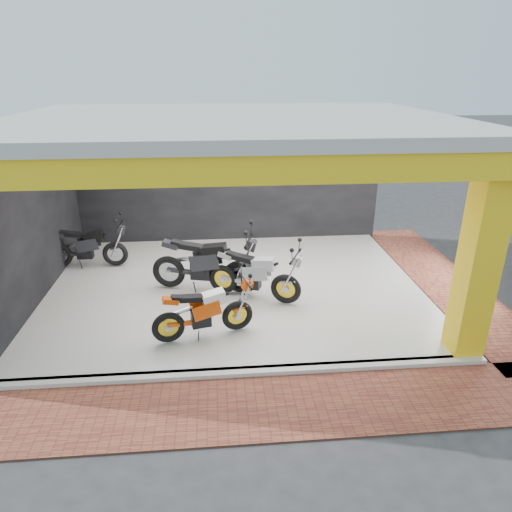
{
  "coord_description": "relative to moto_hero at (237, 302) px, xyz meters",
  "views": [
    {
      "loc": [
        -0.33,
        -7.01,
        4.54
      ],
      "look_at": [
        0.44,
        1.75,
        0.9
      ],
      "focal_mm": 32.0,
      "sensor_mm": 36.0,
      "label": 1
    }
  ],
  "objects": [
    {
      "name": "moto_row_b",
      "position": [
        0.13,
        1.49,
        0.15
      ],
      "size": [
        2.54,
        1.44,
        1.46
      ],
      "primitive_type": null,
      "rotation": [
        0.0,
        0.0,
        -0.24
      ],
      "color": "black",
      "rests_on": "showroom_floor"
    },
    {
      "name": "moto_row_d",
      "position": [
        -2.77,
        3.16,
        0.03
      ],
      "size": [
        2.02,
        0.77,
        1.23
      ],
      "primitive_type": null,
      "rotation": [
        0.0,
        0.0,
        -0.01
      ],
      "color": "black",
      "rests_on": "showroom_floor"
    },
    {
      "name": "floor_kerb",
      "position": [
        0.03,
        -1.19,
        -0.64
      ],
      "size": [
        8.0,
        0.2,
        0.1
      ],
      "primitive_type": "cube",
      "color": "white",
      "rests_on": "ground"
    },
    {
      "name": "header_beam_front",
      "position": [
        0.03,
        -1.17,
        2.61
      ],
      "size": [
        8.4,
        0.3,
        0.4
      ],
      "primitive_type": "cube",
      "color": "yellow",
      "rests_on": "corner_column"
    },
    {
      "name": "showroom_floor",
      "position": [
        0.03,
        1.83,
        -0.64
      ],
      "size": [
        8.0,
        6.0,
        0.1
      ],
      "primitive_type": "cube",
      "color": "white",
      "rests_on": "ground"
    },
    {
      "name": "paver_front",
      "position": [
        0.03,
        -1.97,
        -0.67
      ],
      "size": [
        9.0,
        1.4,
        0.03
      ],
      "primitive_type": "cube",
      "color": "brown",
      "rests_on": "ground"
    },
    {
      "name": "left_wall",
      "position": [
        -4.07,
        1.83,
        1.06
      ],
      "size": [
        0.2,
        6.2,
        3.5
      ],
      "primitive_type": "cube",
      "color": "black",
      "rests_on": "ground"
    },
    {
      "name": "paver_right",
      "position": [
        4.83,
        1.83,
        -0.67
      ],
      "size": [
        1.4,
        7.0,
        0.03
      ],
      "primitive_type": "cube",
      "color": "brown",
      "rests_on": "ground"
    },
    {
      "name": "moto_row_a",
      "position": [
        1.02,
        0.92,
        0.06
      ],
      "size": [
        2.25,
        1.59,
        1.29
      ],
      "primitive_type": null,
      "rotation": [
        0.0,
        0.0,
        -0.43
      ],
      "color": "#9A9CA1",
      "rests_on": "showroom_floor"
    },
    {
      "name": "back_wall",
      "position": [
        0.03,
        4.93,
        1.06
      ],
      "size": [
        8.2,
        0.2,
        3.5
      ],
      "primitive_type": "cube",
      "color": "black",
      "rests_on": "ground"
    },
    {
      "name": "moto_hero",
      "position": [
        0.0,
        0.0,
        0.0
      ],
      "size": [
        2.03,
        1.16,
        1.17
      ],
      "primitive_type": null,
      "rotation": [
        0.0,
        0.0,
        0.25
      ],
      "color": "#E24709",
      "rests_on": "showroom_floor"
    },
    {
      "name": "corner_column",
      "position": [
        3.78,
        -0.92,
        1.06
      ],
      "size": [
        0.5,
        0.5,
        3.5
      ],
      "primitive_type": "cube",
      "color": "yellow",
      "rests_on": "ground"
    },
    {
      "name": "header_beam_right",
      "position": [
        4.03,
        1.83,
        2.61
      ],
      "size": [
        0.3,
        6.4,
        0.4
      ],
      "primitive_type": "cube",
      "color": "yellow",
      "rests_on": "corner_column"
    },
    {
      "name": "showroom_ceiling",
      "position": [
        0.03,
        1.83,
        2.91
      ],
      "size": [
        8.4,
        6.4,
        0.2
      ],
      "primitive_type": "cube",
      "color": "beige",
      "rests_on": "corner_column"
    },
    {
      "name": "ground",
      "position": [
        0.03,
        -0.17,
        -0.69
      ],
      "size": [
        80.0,
        80.0,
        0.0
      ],
      "primitive_type": "plane",
      "color": "#2D2D30",
      "rests_on": "ground"
    }
  ]
}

